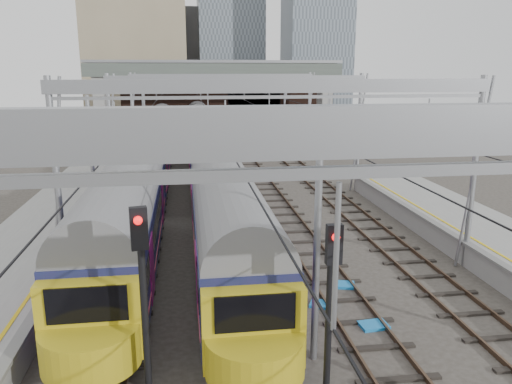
{
  "coord_description": "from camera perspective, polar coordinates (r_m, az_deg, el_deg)",
  "views": [
    {
      "loc": [
        -3.48,
        -10.62,
        8.17
      ],
      "look_at": [
        -0.18,
        12.74,
        2.4
      ],
      "focal_mm": 35.0,
      "sensor_mm": 36.0,
      "label": 1
    }
  ],
  "objects": [
    {
      "name": "retaining_wall",
      "position": [
        62.86,
        -3.63,
        10.22
      ],
      "size": [
        28.0,
        2.75,
        9.0
      ],
      "color": "#301C15",
      "rests_on": "ground"
    },
    {
      "name": "train_second",
      "position": [
        35.09,
        -12.07,
        3.96
      ],
      "size": [
        2.64,
        45.85,
        4.6
      ],
      "color": "black",
      "rests_on": "ground"
    },
    {
      "name": "tracks",
      "position": [
        27.11,
        -0.29,
        -3.75
      ],
      "size": [
        14.4,
        80.0,
        0.22
      ],
      "color": "#4C3828",
      "rests_on": "ground"
    },
    {
      "name": "train_main",
      "position": [
        41.32,
        -5.93,
        5.61
      ],
      "size": [
        2.61,
        60.48,
        4.56
      ],
      "color": "black",
      "rests_on": "ground"
    },
    {
      "name": "equip_cover_c",
      "position": [
        20.01,
        9.87,
        -10.41
      ],
      "size": [
        1.05,
        0.86,
        0.11
      ],
      "primitive_type": "cube",
      "rotation": [
        0.0,
        0.0,
        -0.26
      ],
      "color": "#1977C2",
      "rests_on": "ground"
    },
    {
      "name": "equip_cover_b",
      "position": [
        17.33,
        13.29,
        -14.59
      ],
      "size": [
        0.96,
        0.72,
        0.11
      ],
      "primitive_type": "cube",
      "rotation": [
        0.0,
        0.0,
        0.09
      ],
      "color": "#1977C2",
      "rests_on": "ground"
    },
    {
      "name": "overbridge",
      "position": [
        56.74,
        -4.64,
        12.79
      ],
      "size": [
        28.0,
        3.0,
        9.25
      ],
      "color": "gray",
      "rests_on": "ground"
    },
    {
      "name": "equip_cover_a",
      "position": [
        18.37,
        7.62,
        -12.61
      ],
      "size": [
        1.05,
        0.93,
        0.1
      ],
      "primitive_type": "cube",
      "rotation": [
        0.0,
        0.0,
        -0.43
      ],
      "color": "#1977C2",
      "rests_on": "ground"
    },
    {
      "name": "signal_near_centre",
      "position": [
        11.58,
        8.49,
        -12.24
      ],
      "size": [
        0.36,
        0.47,
        4.97
      ],
      "rotation": [
        0.0,
        0.0,
        0.05
      ],
      "color": "black",
      "rests_on": "ground"
    },
    {
      "name": "signal_near_left",
      "position": [
        11.79,
        -12.77,
        -10.95
      ],
      "size": [
        0.4,
        0.48,
        5.32
      ],
      "rotation": [
        0.0,
        0.0,
        0.18
      ],
      "color": "black",
      "rests_on": "ground"
    },
    {
      "name": "city_skyline",
      "position": [
        81.83,
        -3.87,
        19.97
      ],
      "size": [
        37.5,
        27.5,
        60.0
      ],
      "color": "tan",
      "rests_on": "ground"
    },
    {
      "name": "overhead_line",
      "position": [
        32.34,
        -1.88,
        10.9
      ],
      "size": [
        16.8,
        80.0,
        8.0
      ],
      "color": "gray",
      "rests_on": "ground"
    }
  ]
}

